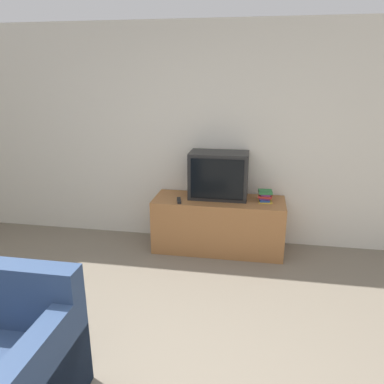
% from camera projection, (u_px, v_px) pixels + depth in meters
% --- Properties ---
extents(wall_back, '(9.00, 0.06, 2.60)m').
position_uv_depth(wall_back, '(188.00, 136.00, 4.51)').
color(wall_back, silver).
rests_on(wall_back, ground_plane).
extents(tv_stand, '(1.51, 0.55, 0.63)m').
position_uv_depth(tv_stand, '(218.00, 224.00, 4.43)').
color(tv_stand, '#9E6638').
rests_on(tv_stand, ground_plane).
extents(television, '(0.67, 0.39, 0.54)m').
position_uv_depth(television, '(219.00, 175.00, 4.33)').
color(television, black).
rests_on(television, tv_stand).
extents(book_stack, '(0.17, 0.21, 0.13)m').
position_uv_depth(book_stack, '(265.00, 196.00, 4.26)').
color(book_stack, gold).
rests_on(book_stack, tv_stand).
extents(remote_on_stand, '(0.08, 0.18, 0.02)m').
position_uv_depth(remote_on_stand, '(179.00, 200.00, 4.26)').
color(remote_on_stand, black).
rests_on(remote_on_stand, tv_stand).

